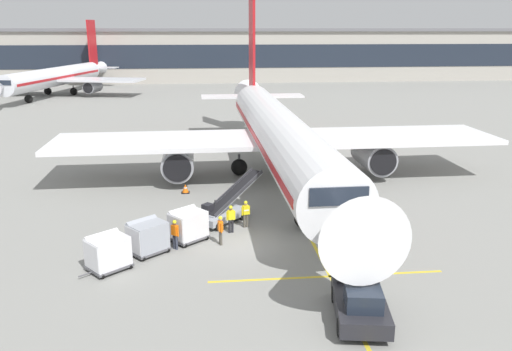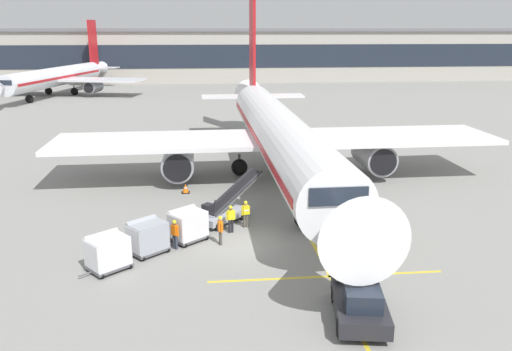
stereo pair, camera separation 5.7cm
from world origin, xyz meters
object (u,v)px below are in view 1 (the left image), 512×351
ground_crew_wingwalker (175,233)px  distant_airplane (57,77)px  belt_loader (225,209)px  baggage_cart_second (147,236)px  pushback_tug (360,302)px  baggage_cart_lead (188,224)px  baggage_cart_third (107,252)px  parked_airplane (277,133)px  safety_cone_engine_keepout (185,188)px  ground_crew_by_carts (246,212)px  ground_crew_marshaller (220,228)px  ground_crew_by_loader (231,217)px

ground_crew_wingwalker → distant_airplane: (-24.97, 73.43, 2.42)m
belt_loader → ground_crew_wingwalker: (-2.97, -4.15, 0.15)m
baggage_cart_second → pushback_tug: (9.70, -7.95, -0.17)m
baggage_cart_lead → baggage_cart_third: (-4.00, -3.49, 0.00)m
baggage_cart_lead → distant_airplane: (-25.64, 72.22, 2.42)m
baggage_cart_second → baggage_cart_third: 2.64m
parked_airplane → distant_airplane: parked_airplane is taller
pushback_tug → distant_airplane: distant_airplane is taller
baggage_cart_second → pushback_tug: baggage_cart_second is taller
belt_loader → ground_crew_wingwalker: belt_loader is taller
parked_airplane → safety_cone_engine_keepout: size_ratio=67.34×
baggage_cart_second → distant_airplane: bearing=107.6°
belt_loader → pushback_tug: (5.22, -12.47, -0.02)m
baggage_cart_second → baggage_cart_third: bearing=-133.6°
parked_airplane → safety_cone_engine_keepout: parked_airplane is taller
ground_crew_by_carts → distant_airplane: bearing=112.5°
baggage_cart_lead → ground_crew_marshaller: baggage_cart_lead is taller
pushback_tug → distant_airplane: size_ratio=0.12×
baggage_cart_third → distant_airplane: distant_airplane is taller
safety_cone_engine_keepout → ground_crew_wingwalker: bearing=-91.4°
ground_crew_by_carts → ground_crew_wingwalker: same height
ground_crew_by_loader → baggage_cart_lead: bearing=-159.6°
pushback_tug → ground_crew_by_carts: size_ratio=2.68×
parked_airplane → baggage_cart_third: (-11.07, -16.47, -2.78)m
baggage_cart_lead → pushback_tug: bearing=-51.7°
ground_crew_by_carts → safety_cone_engine_keepout: 8.59m
baggage_cart_lead → distant_airplane: bearing=109.5°
ground_crew_marshaller → distant_airplane: (-27.54, 73.05, 2.42)m
baggage_cart_third → ground_crew_marshaller: (5.90, 2.66, -0.00)m
ground_crew_wingwalker → ground_crew_by_loader: bearing=33.6°
parked_airplane → baggage_cart_lead: size_ratio=18.03×
pushback_tug → parked_airplane: bearing=91.1°
baggage_cart_second → safety_cone_engine_keepout: baggage_cart_second is taller
parked_airplane → belt_loader: bearing=-115.4°
parked_airplane → ground_crew_marshaller: size_ratio=27.02×
baggage_cart_third → parked_airplane: bearing=56.1°
belt_loader → pushback_tug: belt_loader is taller
baggage_cart_lead → ground_crew_by_loader: bearing=20.4°
pushback_tug → safety_cone_engine_keepout: 20.49m
ground_crew_marshaller → ground_crew_wingwalker: same height
ground_crew_by_loader → ground_crew_marshaller: size_ratio=1.00×
ground_crew_by_loader → ground_crew_marshaller: bearing=-111.3°
pushback_tug → distant_airplane: (-33.17, 81.75, 2.59)m
baggage_cart_third → safety_cone_engine_keepout: size_ratio=3.73×
baggage_cart_third → ground_crew_by_carts: (7.57, 5.26, -0.00)m
belt_loader → baggage_cart_second: bearing=-134.7°
baggage_cart_second → safety_cone_engine_keepout: (1.77, 10.93, -0.66)m
belt_loader → baggage_cart_lead: size_ratio=1.80×
ground_crew_by_carts → safety_cone_engine_keepout: size_ratio=2.49×
pushback_tug → ground_crew_marshaller: bearing=122.9°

